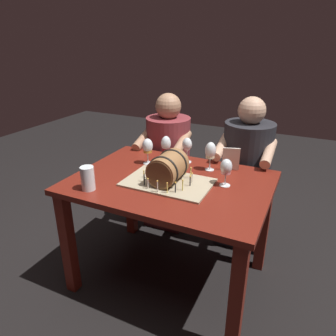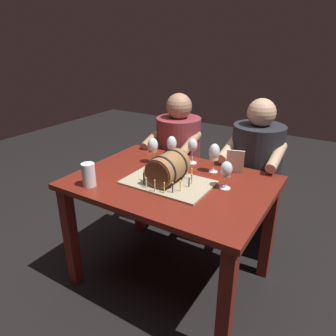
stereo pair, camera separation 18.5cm
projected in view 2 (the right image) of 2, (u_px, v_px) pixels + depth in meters
name	position (u px, v px, depth m)	size (l,w,h in m)	color
ground_plane	(171.00, 277.00, 2.23)	(8.00, 8.00, 0.00)	black
dining_table	(171.00, 198.00, 1.98)	(1.20, 0.87, 0.76)	maroon
barrel_cake	(168.00, 171.00, 1.86)	(0.52, 0.33, 0.20)	tan
wine_glass_white	(214.00, 153.00, 2.01)	(0.07, 0.07, 0.19)	white
wine_glass_empty	(193.00, 146.00, 2.15)	(0.07, 0.07, 0.18)	white
wine_glass_red	(172.00, 145.00, 2.19)	(0.07, 0.07, 0.18)	white
wine_glass_amber	(153.00, 146.00, 2.15)	(0.07, 0.07, 0.18)	white
wine_glass_rose	(226.00, 171.00, 1.79)	(0.07, 0.07, 0.17)	white
beer_pint	(89.00, 175.00, 1.84)	(0.08, 0.08, 0.14)	white
menu_card	(235.00, 162.00, 2.01)	(0.11, 0.01, 0.16)	silver
person_seated_left	(178.00, 166.00, 2.69)	(0.42, 0.50, 1.17)	#4C1B1E
person_seated_right	(253.00, 182.00, 2.36)	(0.40, 0.48, 1.19)	black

